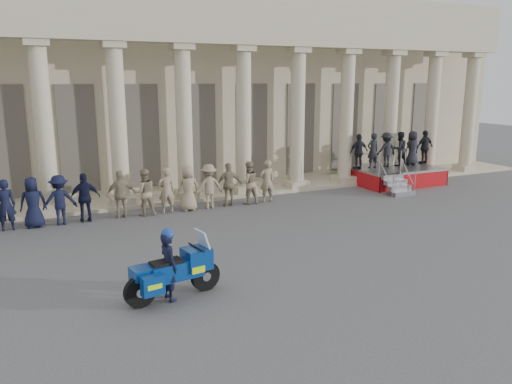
% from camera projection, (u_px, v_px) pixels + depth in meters
% --- Properties ---
extents(ground, '(90.00, 90.00, 0.00)m').
position_uv_depth(ground, '(229.00, 271.00, 13.06)').
color(ground, '#4A4A4D').
rests_on(ground, ground).
extents(building, '(40.00, 12.50, 9.00)m').
position_uv_depth(building, '(120.00, 88.00, 25.15)').
color(building, tan).
rests_on(building, ground).
extents(officer_rank, '(17.91, 0.66, 1.74)m').
position_uv_depth(officer_rank, '(31.00, 203.00, 16.76)').
color(officer_rank, black).
rests_on(officer_rank, ground).
extents(reviewing_stand, '(4.97, 3.92, 2.47)m').
position_uv_depth(reviewing_stand, '(395.00, 156.00, 23.98)').
color(reviewing_stand, gray).
rests_on(reviewing_stand, ground).
extents(motorcycle, '(2.34, 1.09, 1.51)m').
position_uv_depth(motorcycle, '(174.00, 271.00, 11.31)').
color(motorcycle, black).
rests_on(motorcycle, ground).
extents(rider, '(0.48, 0.64, 1.69)m').
position_uv_depth(rider, '(169.00, 264.00, 11.20)').
color(rider, black).
rests_on(rider, ground).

